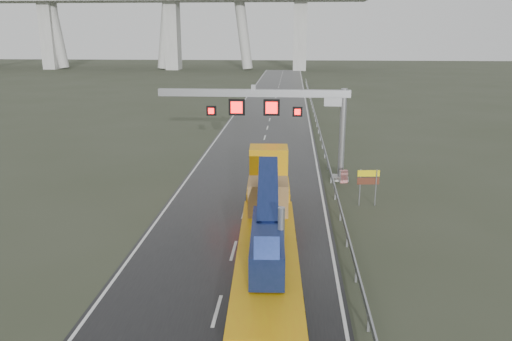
# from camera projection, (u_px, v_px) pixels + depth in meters

# --- Properties ---
(ground) EXTENTS (400.00, 400.00, 0.00)m
(ground) POSITION_uv_depth(u_px,v_px,m) (223.00, 288.00, 22.78)
(ground) COLOR #313726
(ground) RESTS_ON ground
(road) EXTENTS (11.00, 200.00, 0.02)m
(road) POSITION_uv_depth(u_px,v_px,m) (267.00, 128.00, 61.24)
(road) COLOR black
(road) RESTS_ON ground
(guardrail) EXTENTS (0.20, 140.00, 1.40)m
(guardrail) POSITION_uv_depth(u_px,v_px,m) (322.00, 140.00, 51.02)
(guardrail) COLOR gray
(guardrail) RESTS_ON ground
(sign_gantry) EXTENTS (14.90, 1.20, 7.42)m
(sign_gantry) POSITION_uv_depth(u_px,v_px,m) (281.00, 109.00, 38.44)
(sign_gantry) COLOR #AAAAA5
(sign_gantry) RESTS_ON ground
(heavy_haul_truck) EXTENTS (3.69, 19.74, 4.61)m
(heavy_haul_truck) POSITION_uv_depth(u_px,v_px,m) (268.00, 211.00, 27.49)
(heavy_haul_truck) COLOR #C9820B
(heavy_haul_truck) RESTS_ON ground
(exit_sign_pair) EXTENTS (1.47, 0.20, 2.52)m
(exit_sign_pair) POSITION_uv_depth(u_px,v_px,m) (368.00, 180.00, 33.19)
(exit_sign_pair) COLOR gray
(exit_sign_pair) RESTS_ON ground
(striped_barrier) EXTENTS (0.64, 0.45, 0.99)m
(striped_barrier) POSITION_uv_depth(u_px,v_px,m) (344.00, 176.00, 38.71)
(striped_barrier) COLOR red
(striped_barrier) RESTS_ON ground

